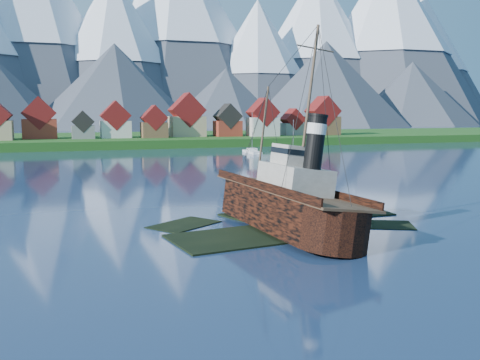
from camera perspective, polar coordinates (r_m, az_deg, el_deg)
name	(u,v)px	position (r m, az deg, el deg)	size (l,w,h in m)	color
ground	(275,230)	(59.98, 3.75, -5.36)	(1400.00, 1400.00, 0.00)	navy
shoal	(282,228)	(62.66, 4.50, -5.14)	(31.71, 21.24, 1.14)	black
shore_bank	(117,143)	(225.55, -12.98, 3.86)	(600.00, 80.00, 3.20)	#154112
seawall	(128,149)	(187.85, -11.81, 3.21)	(600.00, 2.50, 2.00)	#3F3D38
town	(27,123)	(206.55, -21.77, 5.71)	(250.96, 16.69, 17.30)	maroon
mountains	(79,29)	(541.12, -16.81, 15.19)	(965.00, 340.00, 205.00)	#2D333D
tugboat_wreck	(277,202)	(61.04, 4.00, -2.31)	(6.90, 29.72, 23.55)	black
sailboat_d	(293,156)	(155.58, 5.67, 2.59)	(6.04, 8.01, 11.13)	silver
sailboat_e	(252,152)	(167.32, 1.30, 2.97)	(3.20, 11.49, 13.24)	silver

